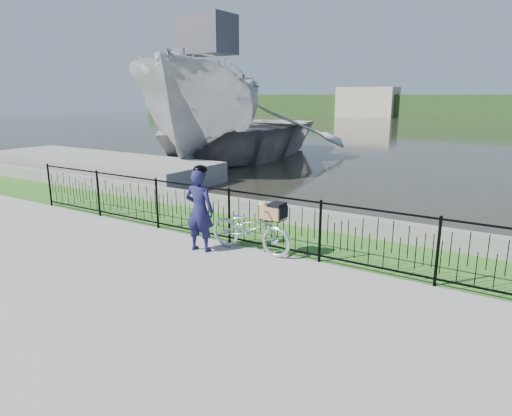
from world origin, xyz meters
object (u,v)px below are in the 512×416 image
Objects in this scene: cyclist at (199,209)px; dock at (96,166)px; bicycle_rig at (251,228)px; boat_near at (208,111)px; boat_far at (235,132)px.

dock is at bearing 152.54° from cyclist.
cyclist reaches higher than bicycle_rig.
bicycle_rig is 1.05× the size of cyclist.
bicycle_rig is at bearing 28.15° from cyclist.
boat_near reaches higher than cyclist.
cyclist is (-0.87, -0.47, 0.35)m from bicycle_rig.
boat_near is at bearing 71.47° from dock.
boat_near is at bearing 132.13° from bicycle_rig.
cyclist reaches higher than dock.
boat_near reaches higher than boat_far.
boat_near is at bearing 127.48° from cyclist.
cyclist is at bearing -57.60° from boat_far.
boat_near is (-8.05, 8.90, 1.80)m from bicycle_rig.
dock is at bearing -102.75° from boat_far.
dock is 5.41m from boat_near.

